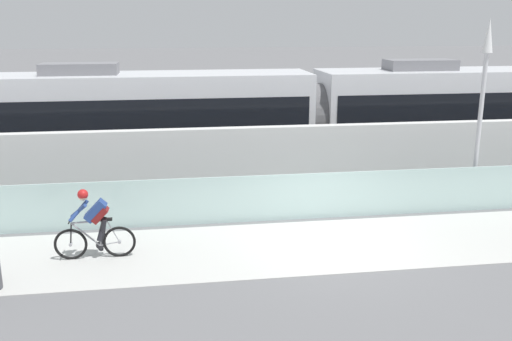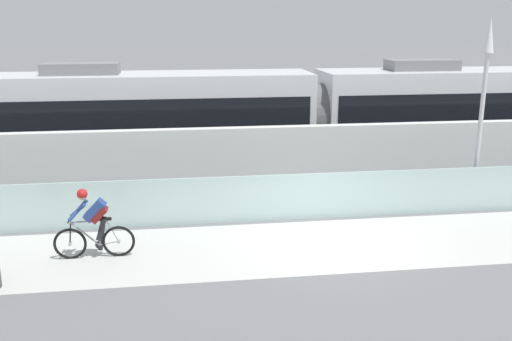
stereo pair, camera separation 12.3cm
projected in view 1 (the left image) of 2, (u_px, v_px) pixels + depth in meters
The scene contains 9 objects.
ground_plane at pixel (332, 244), 13.35m from camera, with size 200.00×200.00×0.00m, color slate.
bike_path_deck at pixel (332, 244), 13.35m from camera, with size 32.00×3.20×0.01m, color beige.
glass_parapet at pixel (314, 196), 14.96m from camera, with size 32.00×0.05×1.25m, color silver.
concrete_barrier_wall at pixel (299, 163), 16.56m from camera, with size 32.00×0.36×2.18m, color silver.
tram_rail_near at pixel (282, 176), 19.22m from camera, with size 32.00×0.08×0.01m, color #595654.
tram_rail_far at pixel (275, 166), 20.59m from camera, with size 32.00×0.08×0.01m, color #595654.
tram at pixel (313, 117), 19.58m from camera, with size 22.56×2.54×3.81m.
cyclist_on_bike at pixel (94, 225), 12.39m from camera, with size 1.77×0.58×1.61m.
lamp_post_antenna at pixel (483, 91), 15.23m from camera, with size 0.28×0.28×5.20m.
Camera 1 is at (-3.61, -12.06, 5.13)m, focal length 39.64 mm.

